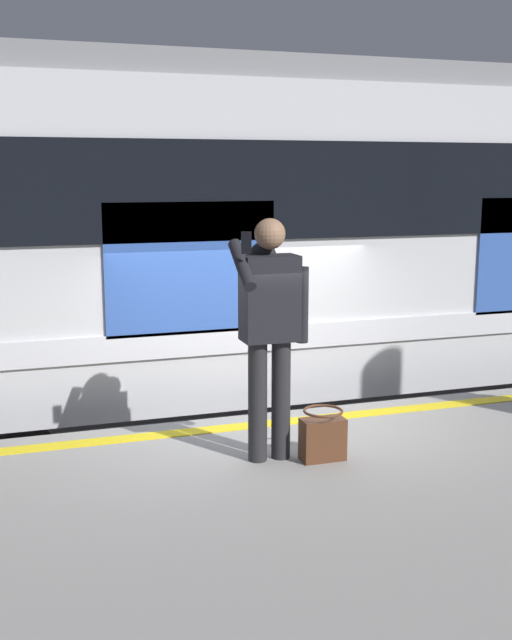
% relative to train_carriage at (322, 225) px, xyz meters
% --- Properties ---
extents(ground_plane, '(25.36, 25.36, 0.00)m').
position_rel_train_carriage_xyz_m(ground_plane, '(1.43, 2.07, -2.59)').
color(ground_plane, '#4C4742').
extents(platform, '(16.91, 4.38, 1.11)m').
position_rel_train_carriage_xyz_m(platform, '(1.43, 4.26, -2.04)').
color(platform, gray).
rests_on(platform, ground).
extents(safety_line, '(16.57, 0.16, 0.01)m').
position_rel_train_carriage_xyz_m(safety_line, '(1.43, 2.37, -1.48)').
color(safety_line, yellow).
rests_on(safety_line, platform).
extents(track_rail_near, '(21.98, 0.08, 0.16)m').
position_rel_train_carriage_xyz_m(track_rail_near, '(1.43, 0.71, -2.51)').
color(track_rail_near, slate).
rests_on(track_rail_near, ground).
extents(track_rail_far, '(21.98, 0.08, 0.16)m').
position_rel_train_carriage_xyz_m(track_rail_far, '(1.43, -0.72, -2.51)').
color(track_rail_far, slate).
rests_on(track_rail_far, ground).
extents(train_carriage, '(10.84, 2.97, 4.11)m').
position_rel_train_carriage_xyz_m(train_carriage, '(0.00, 0.00, 0.00)').
color(train_carriage, silver).
rests_on(train_carriage, ground).
extents(passenger, '(0.57, 0.55, 1.77)m').
position_rel_train_carriage_xyz_m(passenger, '(1.71, 3.12, -0.44)').
color(passenger, '#262628').
rests_on(passenger, platform).
extents(handbag, '(0.32, 0.30, 0.38)m').
position_rel_train_carriage_xyz_m(handbag, '(1.35, 3.26, -1.31)').
color(handbag, '#59331E').
rests_on(handbag, platform).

